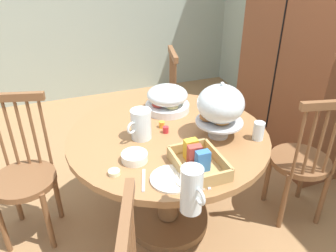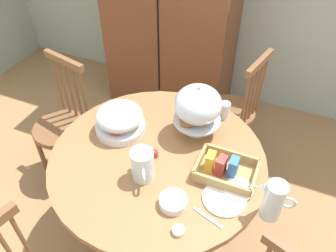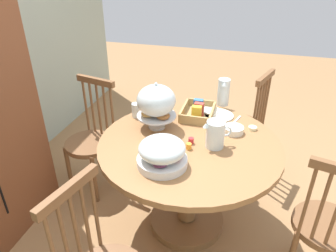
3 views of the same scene
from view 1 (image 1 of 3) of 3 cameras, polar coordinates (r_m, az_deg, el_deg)
The scene contains 21 objects.
ground_plane at distance 2.48m, azimuth -2.05°, elevation -15.95°, with size 10.00×10.00×0.00m, color #997047.
wooden_armoire at distance 3.05m, azimuth 22.77°, elevation 12.29°, with size 1.18×0.60×1.96m.
dining_table at distance 2.13m, azimuth -0.00°, elevation -6.10°, with size 1.22×1.22×0.74m.
windsor_chair_near_window at distance 2.95m, azimuth -1.82°, elevation 2.89°, with size 0.42×0.41×0.97m.
windsor_chair_by_cabinet at distance 2.31m, azimuth -23.42°, elevation -8.16°, with size 0.42×0.42×0.97m.
windsor_chair_far_side at distance 2.42m, azimuth 22.04°, elevation -5.88°, with size 0.41×0.42×0.97m.
pastry_stand_with_dome at distance 1.92m, azimuth 9.01°, elevation 3.46°, with size 0.28×0.28×0.34m.
fruit_platter_covered at distance 2.25m, azimuth -0.11°, elevation 4.66°, with size 0.30×0.30×0.18m.
orange_juice_pitcher at distance 1.42m, azimuth 4.07°, elevation -11.21°, with size 0.18×0.10×0.22m.
milk_pitcher at distance 1.93m, azimuth -4.65°, elevation 0.09°, with size 0.12×0.19×0.18m.
cereal_basket at distance 1.71m, azimuth 5.13°, elevation -6.08°, with size 0.32×0.24×0.12m.
china_plate_large at distance 1.64m, azimuth 0.74°, elevation -9.06°, with size 0.22×0.22×0.01m, color white.
china_plate_small at distance 1.62m, azimuth 3.90°, elevation -9.17°, with size 0.15×0.15×0.01m, color white.
cereal_bowl at distance 1.77m, azimuth -5.77°, elevation -5.33°, with size 0.14×0.14×0.04m, color white.
drinking_glass at distance 2.00m, azimuth 15.31°, elevation -0.82°, with size 0.06×0.06×0.11m, color silver.
butter_dish at distance 1.69m, azimuth -9.25°, elevation -7.88°, with size 0.06×0.06×0.02m, color beige.
jam_jar_strawberry at distance 2.01m, azimuth -0.40°, elevation -0.64°, with size 0.04×0.04×0.04m, color #B7282D.
jam_jar_apricot at distance 2.07m, azimuth -1.07°, elevation 0.26°, with size 0.04×0.04×0.04m, color orange.
table_knife at distance 1.65m, azimuth 5.65°, elevation -8.95°, with size 0.17×0.01×0.01m, color silver.
dinner_fork at distance 1.66m, azimuth 6.69°, elevation -8.91°, with size 0.17×0.01×0.01m, color silver.
soup_spoon at distance 1.64m, azimuth -4.21°, elevation -9.26°, with size 0.17×0.01×0.01m, color silver.
Camera 1 is at (1.66, -0.54, 1.76)m, focal length 35.45 mm.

